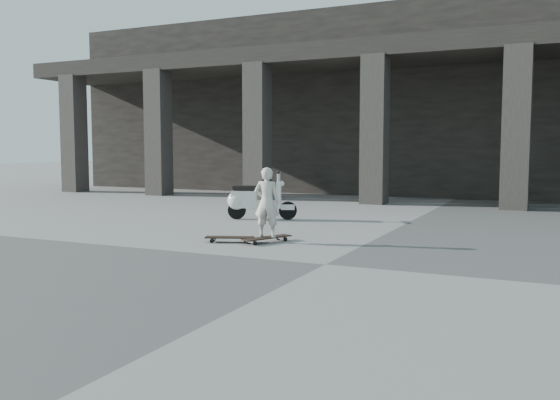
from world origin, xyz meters
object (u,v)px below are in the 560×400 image
at_px(longboard, 267,238).
at_px(skateboard_spare, 230,238).
at_px(scooter, 250,200).
at_px(child, 267,202).

distance_m(longboard, skateboard_spare, 0.60).
height_order(longboard, scooter, scooter).
relative_size(longboard, child, 0.80).
bearing_deg(scooter, child, -78.93).
bearing_deg(scooter, longboard, -78.93).
height_order(skateboard_spare, child, child).
bearing_deg(child, longboard, 77.32).
xyz_separation_m(child, scooter, (-1.71, 2.66, -0.24)).
bearing_deg(longboard, scooter, 57.46).
height_order(skateboard_spare, scooter, scooter).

